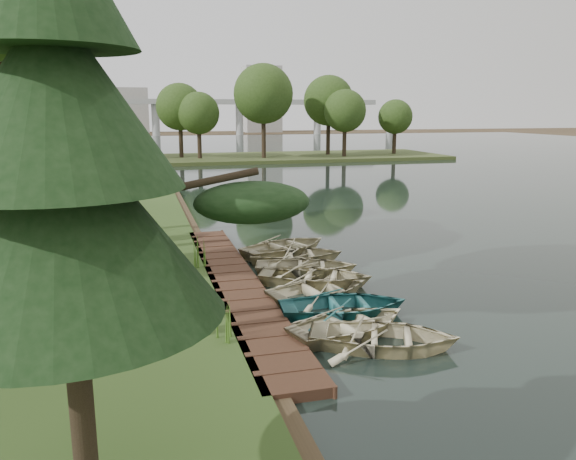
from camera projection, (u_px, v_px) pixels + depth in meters
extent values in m
plane|color=#3D2F1D|center=(280.00, 285.00, 19.44)|extent=(300.00, 300.00, 0.00)
cube|color=black|center=(575.00, 184.00, 45.90)|extent=(130.00, 200.00, 0.05)
cube|color=#392216|center=(235.00, 284.00, 19.01)|extent=(1.60, 16.00, 0.30)
cube|color=#39451E|center=(244.00, 158.00, 68.66)|extent=(50.00, 14.00, 0.45)
cylinder|color=black|center=(36.00, 139.00, 62.23)|extent=(0.50, 0.50, 4.80)
sphere|color=#2B4417|center=(33.00, 106.00, 61.48)|extent=(5.60, 5.60, 5.60)
cylinder|color=black|center=(99.00, 138.00, 63.91)|extent=(0.50, 0.50, 4.80)
sphere|color=#2B4417|center=(97.00, 106.00, 63.16)|extent=(5.60, 5.60, 5.60)
cylinder|color=black|center=(159.00, 137.00, 65.59)|extent=(0.50, 0.50, 4.80)
sphere|color=#2B4417|center=(158.00, 106.00, 64.84)|extent=(5.60, 5.60, 5.60)
cylinder|color=black|center=(216.00, 137.00, 67.27)|extent=(0.50, 0.50, 4.80)
sphere|color=#2B4417|center=(215.00, 106.00, 66.52)|extent=(5.60, 5.60, 5.60)
cylinder|color=black|center=(270.00, 136.00, 68.96)|extent=(0.50, 0.50, 4.80)
sphere|color=#2B4417|center=(270.00, 106.00, 68.21)|extent=(5.60, 5.60, 5.60)
cylinder|color=black|center=(322.00, 135.00, 70.64)|extent=(0.50, 0.50, 4.80)
sphere|color=#2B4417|center=(322.00, 106.00, 69.89)|extent=(5.60, 5.60, 5.60)
cylinder|color=black|center=(371.00, 135.00, 72.32)|extent=(0.50, 0.50, 4.80)
sphere|color=#2B4417|center=(372.00, 106.00, 71.57)|extent=(5.60, 5.60, 5.60)
cube|color=#A5A5A0|center=(198.00, 102.00, 133.69)|extent=(90.00, 4.00, 1.20)
cylinder|color=#A5A5A0|center=(65.00, 119.00, 126.96)|extent=(1.80, 1.80, 8.00)
cylinder|color=#A5A5A0|center=(156.00, 119.00, 132.00)|extent=(1.80, 1.80, 8.00)
cylinder|color=#A5A5A0|center=(239.00, 119.00, 137.05)|extent=(1.80, 1.80, 8.00)
cylinder|color=#A5A5A0|center=(317.00, 118.00, 142.09)|extent=(1.80, 1.80, 8.00)
cylinder|color=#A5A5A0|center=(390.00, 118.00, 147.14)|extent=(1.80, 1.80, 8.00)
cube|color=#A5A5A0|center=(262.00, 99.00, 157.43)|extent=(10.00, 8.00, 18.00)
cube|color=#A5A5A0|center=(133.00, 110.00, 153.95)|extent=(8.00, 8.00, 12.00)
imported|color=#C0B58B|center=(384.00, 334.00, 14.04)|extent=(4.48, 3.93, 0.77)
imported|color=#C0B58B|center=(351.00, 321.00, 14.92)|extent=(4.17, 3.49, 0.74)
imported|color=#2B7878|center=(344.00, 303.00, 16.26)|extent=(4.01, 3.05, 0.78)
imported|color=#C0B58B|center=(320.00, 287.00, 17.81)|extent=(3.90, 3.12, 0.72)
imported|color=#C0B58B|center=(315.00, 274.00, 19.13)|extent=(4.63, 4.09, 0.80)
imported|color=#C0B58B|center=(306.00, 264.00, 20.38)|extent=(4.27, 3.55, 0.76)
imported|color=#C0B58B|center=(296.00, 253.00, 22.05)|extent=(4.05, 3.16, 0.77)
imported|color=#C0B58B|center=(286.00, 245.00, 23.25)|extent=(4.81, 4.21, 0.83)
imported|color=#C0B58B|center=(93.00, 238.00, 23.62)|extent=(4.09, 3.79, 0.69)
cylinder|color=black|center=(36.00, 110.00, 12.75)|extent=(0.46, 0.46, 11.22)
cylinder|color=black|center=(8.00, 127.00, 23.75)|extent=(0.44, 0.44, 9.86)
cylinder|color=black|center=(82.00, 409.00, 7.31)|extent=(0.32, 0.32, 3.60)
cone|color=black|center=(65.00, 214.00, 6.77)|extent=(3.80, 3.80, 2.60)
cone|color=black|center=(55.00, 92.00, 6.48)|extent=(2.90, 2.90, 2.25)
cone|color=#3F661E|center=(225.00, 323.00, 13.90)|extent=(0.60, 0.60, 0.89)
cone|color=#3F661E|center=(198.00, 252.00, 20.53)|extent=(0.60, 0.60, 1.09)
cone|color=#3F661E|center=(124.00, 245.00, 21.72)|extent=(0.60, 0.60, 1.01)
cone|color=#3F661E|center=(146.00, 223.00, 26.35)|extent=(0.60, 0.60, 0.92)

